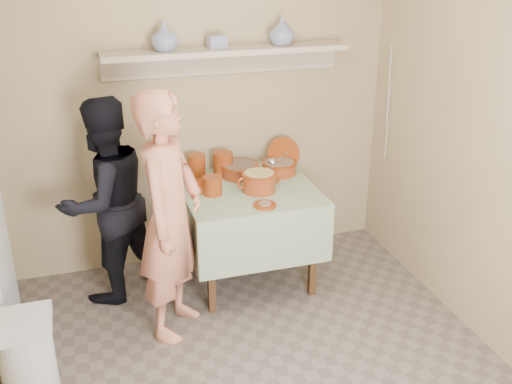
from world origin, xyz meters
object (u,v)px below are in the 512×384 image
object	(u,v)px
person_cook	(170,217)
trash_bin	(28,361)
person_helper	(106,201)
serving_table	(248,202)
cazuela_rice	(259,180)

from	to	relation	value
person_cook	trash_bin	distance (m)	1.16
person_cook	person_helper	bearing A→B (deg)	64.35
person_cook	person_helper	xyz separation A→B (m)	(-0.37, 0.55, -0.08)
person_helper	serving_table	world-z (taller)	person_helper
person_cook	cazuela_rice	bearing A→B (deg)	-30.71
serving_table	cazuela_rice	world-z (taller)	cazuela_rice
person_cook	trash_bin	xyz separation A→B (m)	(-0.91, -0.48, -0.54)
cazuela_rice	trash_bin	distance (m)	1.92
trash_bin	person_cook	bearing A→B (deg)	27.56
person_cook	person_helper	world-z (taller)	person_cook
person_helper	cazuela_rice	size ratio (longest dim) A/B	4.53
trash_bin	serving_table	bearing A→B (deg)	31.44
person_helper	trash_bin	xyz separation A→B (m)	(-0.54, -1.03, -0.46)
cazuela_rice	person_helper	bearing A→B (deg)	171.25
cazuela_rice	trash_bin	world-z (taller)	cazuela_rice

